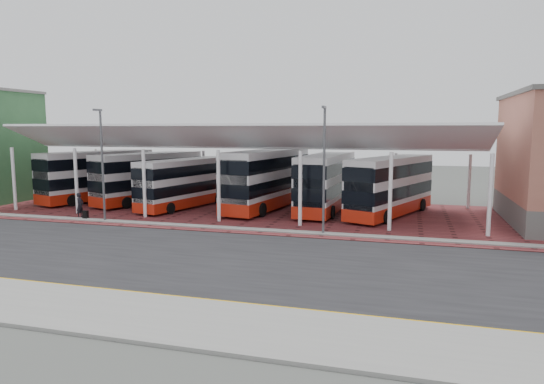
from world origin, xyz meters
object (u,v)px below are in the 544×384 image
Objects in this scene: bus_1 at (149,178)px; bus_4 at (327,183)px; bus_3 at (267,180)px; bus_5 at (391,187)px; bus_0 at (98,176)px; pedestrian at (80,205)px; bus_2 at (185,184)px.

bus_4 reaches higher than bus_1.
bus_5 is at bearing 6.25° from bus_3.
bus_4 is (4.93, 0.27, -0.15)m from bus_3.
bus_3 is at bearing -173.19° from bus_4.
bus_5 reaches higher than bus_1.
bus_4 is at bearing 19.16° from bus_0.
pedestrian is at bearing -77.41° from bus_1.
bus_2 is 0.90× the size of bus_4.
bus_3 reaches higher than bus_1.
bus_2 is at bearing -159.56° from bus_3.
bus_4 is at bearing 21.64° from bus_2.
bus_0 is 1.00× the size of bus_4.
bus_0 is 1.03× the size of bus_5.
bus_5 is 5.94× the size of pedestrian.
bus_0 reaches higher than bus_1.
bus_2 reaches higher than pedestrian.
bus_1 is 0.98× the size of bus_4.
bus_3 is 1.10× the size of bus_5.
bus_4 is 6.06× the size of pedestrian.
bus_1 is at bearing -172.39° from bus_3.
bus_4 reaches higher than bus_2.
pedestrian is at bearing -116.36° from bus_2.
bus_1 is 11.27m from bus_3.
bus_3 is at bearing 24.98° from bus_2.
bus_0 reaches higher than pedestrian.
bus_3 is 6.53× the size of pedestrian.
bus_0 is 26.59m from bus_5.
bus_5 is at bearing 16.62° from bus_2.
bus_5 is (16.94, 0.86, 0.19)m from bus_2.
bus_3 is 14.75m from pedestrian.
bus_1 reaches higher than bus_2.
bus_0 is 9.78m from bus_2.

